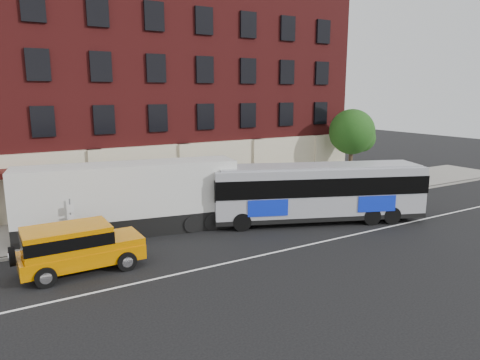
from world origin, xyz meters
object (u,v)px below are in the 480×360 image
city_bus (318,190)px  yellow_suv (75,245)px  street_tree (352,134)px  sign_pole (71,220)px  shipping_container (130,199)px

city_bus → yellow_suv: bearing=-178.0°
street_tree → city_bus: 10.72m
sign_pole → shipping_container: (3.20, 0.89, 0.46)m
street_tree → shipping_container: size_ratio=0.52×
street_tree → city_bus: size_ratio=0.49×
sign_pole → street_tree: size_ratio=0.40×
shipping_container → street_tree: bearing=7.4°
city_bus → shipping_container: (-10.31, 3.53, 0.02)m
city_bus → shipping_container: 10.90m
sign_pole → yellow_suv: size_ratio=0.47×
city_bus → shipping_container: shipping_container is taller
sign_pole → shipping_container: bearing=15.6°
sign_pole → yellow_suv: (-0.38, -3.14, -0.28)m
sign_pole → street_tree: bearing=8.6°
sign_pole → yellow_suv: 3.17m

